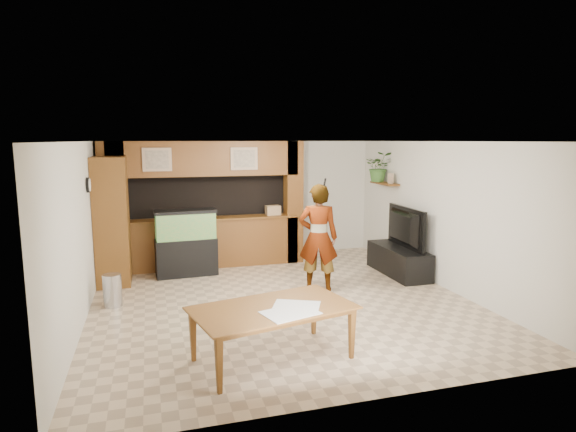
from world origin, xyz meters
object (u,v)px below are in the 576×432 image
object	(u,v)px
pantry_cabinet	(112,221)
aquarium	(186,244)
person	(318,237)
television	(400,227)
dining_table	(274,334)

from	to	relation	value
pantry_cabinet	aquarium	size ratio (longest dim) A/B	1.80
pantry_cabinet	person	distance (m)	3.79
television	person	bearing A→B (deg)	106.72
pantry_cabinet	person	xyz separation A→B (m)	(3.48, -1.48, -0.22)
pantry_cabinet	dining_table	bearing A→B (deg)	-62.79
television	dining_table	bearing A→B (deg)	133.74
aquarium	dining_table	world-z (taller)	aquarium
television	dining_table	distance (m)	4.50
pantry_cabinet	person	bearing A→B (deg)	-22.99
person	dining_table	xyz separation A→B (m)	(-1.44, -2.49, -0.61)
aquarium	dining_table	xyz separation A→B (m)	(0.71, -4.07, -0.30)
aquarium	person	world-z (taller)	person
aquarium	dining_table	bearing A→B (deg)	-83.35
dining_table	person	bearing A→B (deg)	47.09
pantry_cabinet	television	xyz separation A→B (m)	(5.35, -0.97, -0.23)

